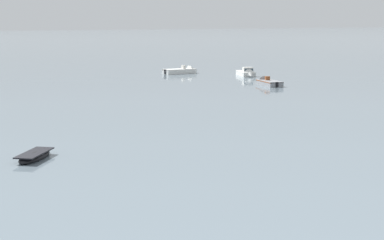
# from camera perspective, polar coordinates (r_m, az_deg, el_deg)

# --- Properties ---
(motorboat_moored_1) EXTENTS (5.68, 2.27, 1.90)m
(motorboat_moored_1) POSITION_cam_1_polar(r_m,az_deg,el_deg) (92.92, -0.72, 4.43)
(motorboat_moored_1) COLOR white
(motorboat_moored_1) RESTS_ON ground
(motorboat_moored_2) EXTENTS (3.11, 5.34, 1.92)m
(motorboat_moored_2) POSITION_cam_1_polar(r_m,az_deg,el_deg) (88.67, 5.04, 4.18)
(motorboat_moored_2) COLOR white
(motorboat_moored_2) RESTS_ON ground
(motorboat_moored_3) EXTENTS (2.46, 5.11, 1.68)m
(motorboat_moored_3) POSITION_cam_1_polar(r_m,az_deg,el_deg) (77.42, 6.83, 3.36)
(motorboat_moored_3) COLOR gray
(motorboat_moored_3) RESTS_ON ground
(rowboat_moored_2) EXTENTS (3.04, 3.47, 0.55)m
(rowboat_moored_2) POSITION_cam_1_polar(r_m,az_deg,el_deg) (37.81, -14.13, -3.22)
(rowboat_moored_2) COLOR black
(rowboat_moored_2) RESTS_ON ground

